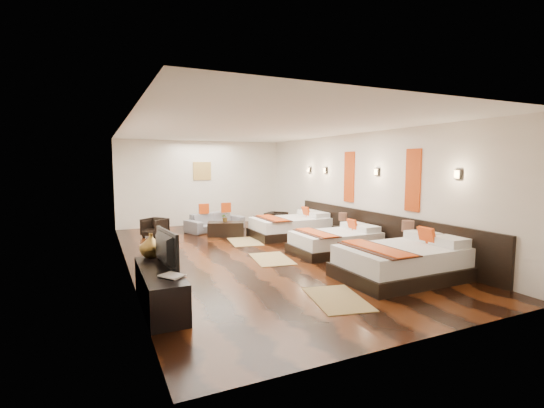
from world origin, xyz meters
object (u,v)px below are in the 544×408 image
nightstand_b (343,233)px  coffee_table (226,229)px  bed_mid (336,242)px  sofa (215,222)px  nightstand_a (407,249)px  bed_far (291,226)px  figurine (151,245)px  bed_near (404,261)px  armchair_right (276,221)px  armchair_left (155,228)px  table_plant (225,217)px  tv (161,249)px  tv_console (160,288)px  book (165,278)px

nightstand_b → coffee_table: 3.28m
bed_mid → sofa: (-1.65, 4.10, 0.01)m
nightstand_a → sofa: nightstand_a is taller
bed_far → figurine: bearing=-143.1°
bed_near → armchair_right: (0.11, 5.55, -0.03)m
armchair_left → coffee_table: armchair_left is taller
coffee_table → table_plant: 0.34m
tv → sofa: size_ratio=0.51×
bed_mid → figurine: figurine is taller
bed_mid → nightstand_a: 1.61m
armchair_right → armchair_left: bearing=133.1°
nightstand_a → coffee_table: bearing=118.2°
bed_mid → figurine: size_ratio=5.17×
nightstand_a → tv_console: 4.96m
bed_near → table_plant: bed_near is taller
armchair_right → coffee_table: size_ratio=0.61×
table_plant → coffee_table: bearing=-94.6°
tv_console → tv: size_ratio=1.94×
bed_near → sofa: bed_near is taller
nightstand_a → book: size_ratio=2.89×
figurine → sofa: bearing=63.2°
tv_console → figurine: 0.94m
book → sofa: 6.85m
armchair_left → figurine: bearing=-47.6°
bed_near → bed_mid: bearing=90.1°
bed_far → tv: size_ratio=2.32×
book → coffee_table: book is taller
coffee_table → table_plant: table_plant is taller
nightstand_a → coffee_table: nightstand_a is taller
tv → sofa: bearing=-30.7°
armchair_left → table_plant: bearing=32.4°
figurine → armchair_left: size_ratio=0.65×
tv_console → table_plant: (2.55, 4.87, 0.25)m
figurine → table_plant: figurine is taller
figurine → sofa: size_ratio=0.21×
tv_console → coffee_table: tv_console is taller
figurine → table_plant: 4.80m
nightstand_b → tv_console: size_ratio=0.44×
armchair_right → bed_far: bearing=-137.0°
table_plant → armchair_left: bearing=161.5°
coffee_table → bed_near: bearing=-72.3°
sofa → nightstand_b: bearing=-75.0°
coffee_table → table_plant: bearing=85.4°
figurine → tv_console: bearing=-90.0°
tv_console → nightstand_a: bearing=3.7°
book → figurine: size_ratio=0.81×
bed_far → tv_console: bearing=-136.6°
tv → nightstand_a: bearing=-94.9°
nightstand_b → book: 5.83m
figurine → armchair_right: 6.14m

